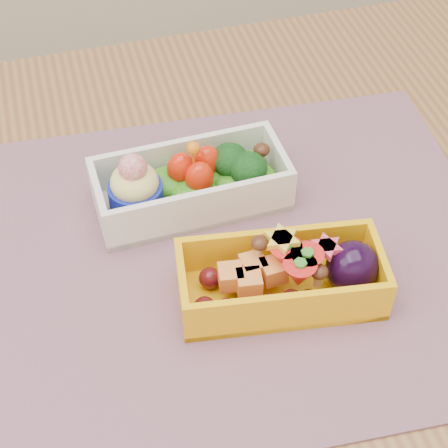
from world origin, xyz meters
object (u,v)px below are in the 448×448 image
object	(u,v)px
placemat	(218,257)
bento_yellow	(286,277)
table	(255,328)
bento_white	(190,184)

from	to	relation	value
placemat	bento_yellow	distance (m)	0.08
table	bento_yellow	xyz separation A→B (m)	(0.01, -0.04, 0.13)
table	placemat	distance (m)	0.11
table	bento_white	distance (m)	0.17
bento_white	bento_yellow	distance (m)	0.15
bento_white	bento_yellow	world-z (taller)	bento_white
table	bento_white	bearing A→B (deg)	112.94
table	bento_yellow	world-z (taller)	bento_yellow
placemat	bento_white	distance (m)	0.08
bento_white	placemat	bearing A→B (deg)	-86.31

